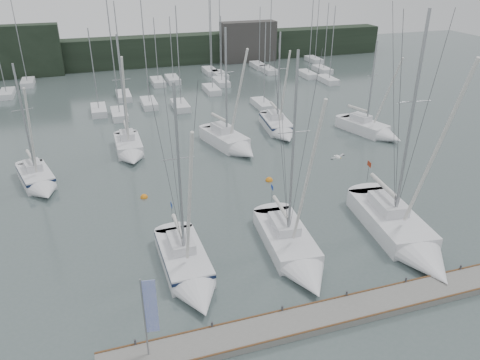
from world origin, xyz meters
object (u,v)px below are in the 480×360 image
Objects in this scene: dock_banner at (149,311)px; sailboat_near_center at (296,256)px; sailboat_near_left at (189,272)px; sailboat_near_right at (406,238)px; sailboat_mid_c at (233,144)px; sailboat_mid_b at (130,150)px; sailboat_mid_e at (374,131)px; buoy_b at (269,181)px; sailboat_mid_d at (280,128)px; sailboat_mid_a at (39,182)px; buoy_c at (144,198)px.

sailboat_near_center is at bearing 35.85° from dock_banner.
sailboat_near_right is (14.88, -0.98, 0.07)m from sailboat_near_left.
sailboat_mid_b is at bearing 155.90° from sailboat_mid_c.
sailboat_mid_b is at bearing 133.24° from sailboat_near_right.
dock_banner is at bearing -119.52° from sailboat_near_left.
sailboat_near_right is at bearing -135.09° from sailboat_mid_e.
sailboat_mid_c is 8.02m from buoy_b.
sailboat_mid_d reaches higher than dock_banner.
sailboat_mid_c is at bearing 113.50° from sailboat_near_right.
sailboat_near_right is at bearing -4.68° from sailboat_near_left.
sailboat_near_center is 1.33× the size of sailboat_mid_e.
sailboat_mid_e is (9.52, -3.94, -0.02)m from sailboat_mid_d.
sailboat_mid_a is 0.97× the size of sailboat_mid_d.
sailboat_mid_d is (6.39, 2.94, -0.05)m from sailboat_mid_c.
sailboat_mid_e is at bearing 35.75° from sailboat_near_left.
sailboat_near_center is at bearing -151.66° from sailboat_mid_e.
sailboat_near_center is 23.55× the size of buoy_c.
buoy_b is at bearing -40.95° from sailboat_mid_b.
dock_banner is at bearing -130.44° from sailboat_mid_c.
sailboat_mid_b is (-1.32, 20.98, 0.02)m from sailboat_near_left.
dock_banner is (-3.06, -5.60, 2.56)m from sailboat_near_left.
sailboat_mid_b reaches higher than dock_banner.
sailboat_mid_a is (-9.46, 16.24, 0.02)m from sailboat_near_left.
sailboat_mid_d is 1.07× the size of sailboat_mid_e.
sailboat_near_center is 0.87× the size of sailboat_near_right.
sailboat_mid_b reaches higher than sailboat_mid_e.
buoy_b is (-5.18, 12.41, -0.62)m from sailboat_near_right.
sailboat_mid_a is at bearing 139.58° from sailboat_near_center.
sailboat_mid_b is 20.19× the size of buoy_c.
sailboat_mid_a is 9.42m from sailboat_mid_b.
dock_banner is (6.41, -21.84, 2.53)m from sailboat_mid_a.
sailboat_near_center reaches higher than sailboat_mid_a.
sailboat_mid_d is (16.49, 1.34, 0.01)m from sailboat_mid_b.
buoy_b is at bearing -110.40° from sailboat_mid_d.
sailboat_mid_c is (10.11, -1.61, 0.06)m from sailboat_mid_b.
sailboat_mid_c is at bearing 72.81° from dock_banner.
sailboat_mid_c is (1.82, 19.71, 0.13)m from sailboat_near_center.
sailboat_near_left is 26.98m from sailboat_mid_d.
sailboat_near_right reaches higher than sailboat_near_left.
sailboat_near_left is 1.16× the size of sailboat_mid_a.
sailboat_near_center is 14.55m from buoy_c.
sailboat_mid_a is 0.88× the size of sailboat_mid_c.
dock_banner is at bearing -116.86° from sailboat_mid_d.
sailboat_near_left is at bearing 69.56° from dock_banner.
buoy_b is (19.16, -4.81, -0.57)m from sailboat_mid_a.
sailboat_mid_b is 26.15m from sailboat_mid_e.
sailboat_mid_b is (-16.20, 21.96, -0.05)m from sailboat_near_right.
sailboat_mid_a is at bearing 151.55° from sailboat_near_right.
sailboat_mid_e is at bearing -18.66° from sailboat_mid_c.
sailboat_near_right reaches higher than dock_banner.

